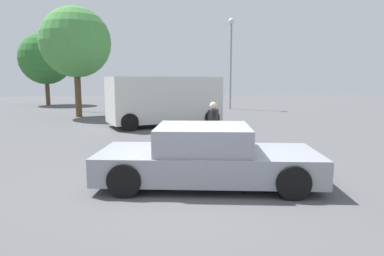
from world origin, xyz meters
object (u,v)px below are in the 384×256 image
object	(u,v)px
van_white	(165,100)
light_post_near	(76,56)
sedan_foreground	(207,157)
pedestrian	(213,124)
light_post_mid	(231,48)

from	to	relation	value
van_white	light_post_near	distance (m)	10.03
sedan_foreground	van_white	size ratio (longest dim) A/B	0.86
pedestrian	light_post_near	distance (m)	16.20
sedan_foreground	light_post_mid	size ratio (longest dim) A/B	0.73
pedestrian	light_post_near	world-z (taller)	light_post_near
van_white	light_post_mid	xyz separation A→B (m)	(5.57, 8.21, 3.20)
light_post_mid	pedestrian	bearing A→B (deg)	-107.78
pedestrian	light_post_near	xyz separation A→B (m)	(-6.11, 14.73, 2.87)
sedan_foreground	pedestrian	bearing A→B (deg)	85.98
pedestrian	light_post_mid	size ratio (longest dim) A/B	0.24
light_post_near	light_post_mid	distance (m)	10.87
van_white	light_post_mid	bearing A→B (deg)	-140.84
sedan_foreground	pedestrian	world-z (taller)	pedestrian
pedestrian	light_post_near	size ratio (longest dim) A/B	0.28
pedestrian	light_post_mid	world-z (taller)	light_post_mid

